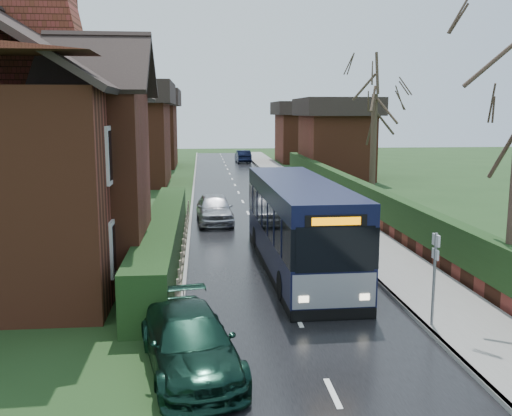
{
  "coord_description": "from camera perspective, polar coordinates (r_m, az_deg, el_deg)",
  "views": [
    {
      "loc": [
        -2.45,
        -16.03,
        5.36
      ],
      "look_at": [
        -0.43,
        5.05,
        1.8
      ],
      "focal_mm": 40.0,
      "sensor_mm": 36.0,
      "label": 1
    }
  ],
  "objects": [
    {
      "name": "front_hedge",
      "position": [
        21.57,
        -9.21,
        -2.79
      ],
      "size": [
        1.2,
        16.0,
        1.6
      ],
      "primitive_type": "cube",
      "color": "#193113",
      "rests_on": "ground"
    },
    {
      "name": "right_wall_hedge",
      "position": [
        27.65,
        11.96,
        0.3
      ],
      "size": [
        0.6,
        50.0,
        1.8
      ],
      "color": "brown",
      "rests_on": "ground"
    },
    {
      "name": "road",
      "position": [
        26.69,
        -0.09,
        -2.02
      ],
      "size": [
        6.0,
        100.0,
        0.02
      ],
      "primitive_type": "cube",
      "color": "black",
      "rests_on": "ground"
    },
    {
      "name": "tree_right_far",
      "position": [
        32.8,
        11.84,
        11.84
      ],
      "size": [
        4.7,
        4.7,
        9.09
      ],
      "color": "#382D21",
      "rests_on": "ground"
    },
    {
      "name": "car_distant",
      "position": [
        61.72,
        -1.32,
        5.18
      ],
      "size": [
        1.6,
        4.14,
        1.34
      ],
      "primitive_type": "imported",
      "rotation": [
        0.0,
        0.0,
        3.19
      ],
      "color": "black",
      "rests_on": "ground"
    },
    {
      "name": "brick_house",
      "position": [
        21.76,
        -22.39,
        6.24
      ],
      "size": [
        9.3,
        14.6,
        10.3
      ],
      "color": "brown",
      "rests_on": "ground"
    },
    {
      "name": "kerb_right",
      "position": [
        27.13,
        6.34,
        -1.76
      ],
      "size": [
        0.12,
        100.0,
        0.14
      ],
      "primitive_type": "cube",
      "color": "gray",
      "rests_on": "ground"
    },
    {
      "name": "car_silver",
      "position": [
        27.93,
        -4.19,
        -0.06
      ],
      "size": [
        1.89,
        4.27,
        1.43
      ],
      "primitive_type": "imported",
      "rotation": [
        0.0,
        0.0,
        0.05
      ],
      "color": "#B9B9BE",
      "rests_on": "ground"
    },
    {
      "name": "ground",
      "position": [
        17.08,
        3.09,
        -8.76
      ],
      "size": [
        140.0,
        140.0,
        0.0
      ],
      "primitive_type": "plane",
      "color": "#23411C",
      "rests_on": "ground"
    },
    {
      "name": "tree_house_side",
      "position": [
        34.03,
        -20.69,
        11.43
      ],
      "size": [
        4.03,
        4.03,
        9.15
      ],
      "color": "#342A1F",
      "rests_on": "ground"
    },
    {
      "name": "bus_stop_sign",
      "position": [
        14.69,
        17.44,
        -5.62
      ],
      "size": [
        0.07,
        0.37,
        2.47
      ],
      "rotation": [
        0.0,
        0.0,
        0.01
      ],
      "color": "slate",
      "rests_on": "ground"
    },
    {
      "name": "kerb_left",
      "position": [
        26.58,
        -6.66,
        -2.05
      ],
      "size": [
        0.12,
        100.0,
        0.1
      ],
      "primitive_type": "cube",
      "color": "gray",
      "rests_on": "ground"
    },
    {
      "name": "picket_fence",
      "position": [
        21.61,
        -7.2,
        -3.67
      ],
      "size": [
        0.1,
        16.0,
        0.9
      ],
      "primitive_type": null,
      "color": "gray",
      "rests_on": "ground"
    },
    {
      "name": "bus",
      "position": [
        19.49,
        4.24,
        -1.84
      ],
      "size": [
        2.52,
        10.15,
        3.07
      ],
      "rotation": [
        0.0,
        0.0,
        0.02
      ],
      "color": "black",
      "rests_on": "ground"
    },
    {
      "name": "car_green",
      "position": [
        12.29,
        -6.64,
        -13.16
      ],
      "size": [
        2.56,
        4.59,
        1.26
      ],
      "primitive_type": "imported",
      "rotation": [
        0.0,
        0.0,
        0.19
      ],
      "color": "black",
      "rests_on": "ground"
    },
    {
      "name": "pavement",
      "position": [
        27.4,
        8.8,
        -1.7
      ],
      "size": [
        2.5,
        100.0,
        0.14
      ],
      "primitive_type": "cube",
      "color": "slate",
      "rests_on": "ground"
    }
  ]
}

